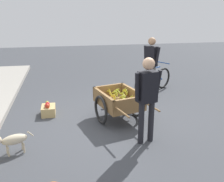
{
  "coord_description": "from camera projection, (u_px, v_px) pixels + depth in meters",
  "views": [
    {
      "loc": [
        -5.22,
        0.86,
        2.52
      ],
      "look_at": [
        0.1,
        -0.12,
        0.75
      ],
      "focal_mm": 42.27,
      "sensor_mm": 36.0,
      "label": 1
    }
  ],
  "objects": [
    {
      "name": "apple_crate",
      "position": [
        48.0,
        110.0,
        6.32
      ],
      "size": [
        0.44,
        0.32,
        0.32
      ],
      "color": "tan",
      "rests_on": "ground"
    },
    {
      "name": "ground_plane",
      "position": [
        108.0,
        125.0,
        5.81
      ],
      "size": [
        24.0,
        24.0,
        0.0
      ],
      "primitive_type": "plane",
      "color": "#3D3F44"
    },
    {
      "name": "bicycle",
      "position": [
        153.0,
        80.0,
        7.95
      ],
      "size": [
        0.95,
        1.43,
        0.85
      ],
      "color": "black",
      "rests_on": "ground"
    },
    {
      "name": "dog",
      "position": [
        12.0,
        140.0,
        4.61
      ],
      "size": [
        0.32,
        0.64,
        0.4
      ],
      "color": "beige",
      "rests_on": "ground"
    },
    {
      "name": "cyclist_person",
      "position": [
        151.0,
        60.0,
        7.65
      ],
      "size": [
        0.45,
        0.37,
        1.65
      ],
      "color": "#4C4742",
      "rests_on": "ground"
    },
    {
      "name": "vendor_person",
      "position": [
        147.0,
        93.0,
        4.8
      ],
      "size": [
        0.28,
        0.54,
        1.65
      ],
      "color": "black",
      "rests_on": "ground"
    },
    {
      "name": "fruit_cart",
      "position": [
        119.0,
        102.0,
        5.96
      ],
      "size": [
        1.79,
        1.17,
        0.7
      ],
      "color": "olive",
      "rests_on": "ground"
    }
  ]
}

